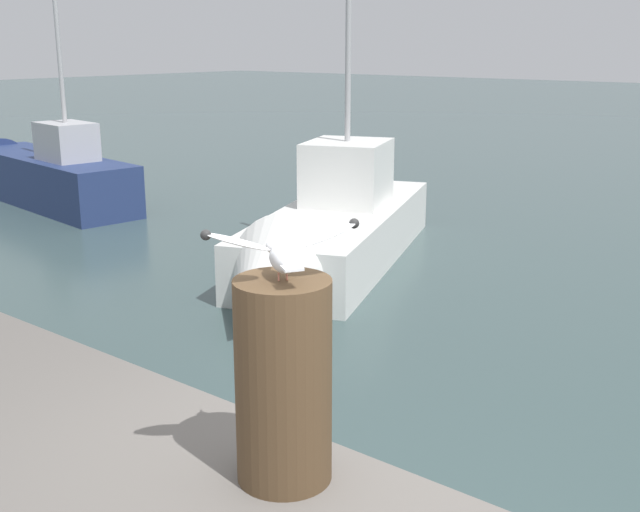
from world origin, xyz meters
TOP-DOWN VIEW (x-y plane):
  - mooring_post at (-0.18, -0.38)m, footprint 0.42×0.42m
  - seagull at (-0.18, -0.38)m, footprint 0.45×0.61m
  - boat_navy at (-11.95, 5.71)m, footprint 5.80×1.91m
  - boat_white at (-4.46, 5.22)m, footprint 3.60×6.18m

SIDE VIEW (x-z plane):
  - boat_white at x=-4.46m, z-range -1.84..2.83m
  - boat_navy at x=-11.95m, z-range -1.74..2.82m
  - mooring_post at x=-0.18m, z-range 1.15..2.06m
  - seagull at x=-0.18m, z-range 2.07..2.31m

